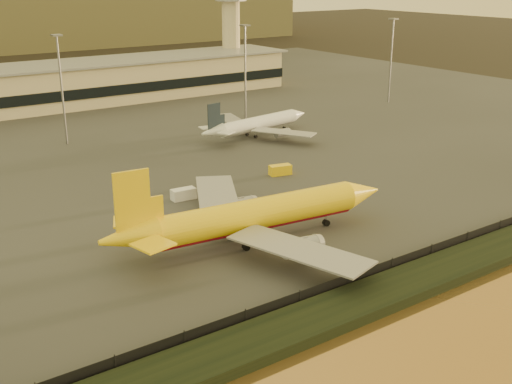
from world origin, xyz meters
The scene contains 10 objects.
ground centered at (0.00, 0.00, 0.00)m, with size 900.00×900.00×0.00m, color black.
embankment centered at (0.00, -17.00, 0.70)m, with size 320.00×7.00×1.40m, color black.
tarmac centered at (0.00, 95.00, 0.10)m, with size 320.00×220.00×0.20m, color #2D2D2D.
perimeter_fence centered at (0.00, -13.00, 1.30)m, with size 300.00×0.05×2.20m, color black.
control_tower centered at (70.00, 131.00, 21.66)m, with size 11.20×11.20×35.50m.
apron_light_masts centered at (15.00, 75.00, 15.70)m, with size 152.20×12.20×25.40m.
dhl_cargo_jet centered at (-7.04, 6.65, 4.42)m, with size 47.34×46.11×14.13m.
white_narrowbody_jet centered at (31.34, 60.23, 3.21)m, with size 35.03×33.84×10.08m.
gse_vehicle_yellow centered at (16.70, 31.35, 1.20)m, with size 4.42×1.99×1.99m, color yellow.
gse_vehicle_white centered at (-6.43, 29.68, 1.18)m, with size 4.38×1.97×1.97m, color white.
Camera 1 is at (-58.37, -66.73, 39.27)m, focal length 45.00 mm.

